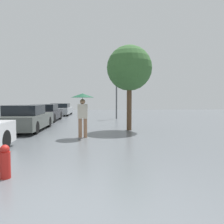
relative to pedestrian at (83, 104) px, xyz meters
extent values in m
plane|color=#565B60|center=(0.21, -5.92, -1.37)|extent=(60.00, 60.00, 0.00)
cylinder|color=#9E7051|center=(-0.10, 0.00, -0.99)|extent=(0.14, 0.14, 0.77)
cylinder|color=#9E7051|center=(0.10, 0.00, -0.99)|extent=(0.14, 0.14, 0.77)
cube|color=beige|center=(0.00, 0.00, -0.31)|extent=(0.39, 0.22, 0.58)
sphere|color=#9E7051|center=(0.00, 0.00, 0.08)|extent=(0.21, 0.21, 0.21)
cylinder|color=#515456|center=(0.00, 0.00, -0.06)|extent=(0.02, 0.02, 0.62)
cone|color=#14472D|center=(0.00, 0.00, 0.32)|extent=(0.94, 0.94, 0.16)
cylinder|color=black|center=(-2.22, -2.08, -1.07)|extent=(0.18, 0.61, 0.61)
cube|color=#4C514C|center=(-2.96, 2.26, -0.89)|extent=(1.79, 4.05, 0.64)
cube|color=black|center=(-2.96, 2.06, -0.34)|extent=(1.53, 1.82, 0.47)
cylinder|color=black|center=(-3.77, 3.52, -1.08)|extent=(0.18, 0.59, 0.59)
cylinder|color=black|center=(-2.15, 3.52, -1.08)|extent=(0.18, 0.59, 0.59)
cylinder|color=black|center=(-2.15, 1.01, -1.08)|extent=(0.18, 0.59, 0.59)
cube|color=black|center=(-3.18, 7.09, -0.90)|extent=(1.79, 3.94, 0.60)
cube|color=black|center=(-3.18, 6.90, -0.38)|extent=(1.52, 1.77, 0.44)
cylinder|color=black|center=(-3.98, 8.31, -1.06)|extent=(0.18, 0.62, 0.62)
cylinder|color=black|center=(-2.37, 8.31, -1.06)|extent=(0.18, 0.62, 0.62)
cylinder|color=black|center=(-3.98, 5.87, -1.06)|extent=(0.18, 0.62, 0.62)
cylinder|color=black|center=(-2.37, 5.87, -1.06)|extent=(0.18, 0.62, 0.62)
cube|color=#9EA3A8|center=(-3.10, 12.95, -0.91)|extent=(1.86, 4.16, 0.57)
cube|color=black|center=(-3.10, 12.74, -0.42)|extent=(1.58, 1.87, 0.41)
cylinder|color=black|center=(-3.93, 14.24, -1.04)|extent=(0.18, 0.67, 0.67)
cylinder|color=black|center=(-2.26, 14.24, -1.04)|extent=(0.18, 0.67, 0.67)
cylinder|color=black|center=(-3.93, 11.66, -1.04)|extent=(0.18, 0.67, 0.67)
cylinder|color=black|center=(-2.26, 11.66, -1.04)|extent=(0.18, 0.67, 0.67)
cylinder|color=brown|center=(2.17, 2.05, -0.13)|extent=(0.25, 0.25, 2.48)
sphere|color=#386633|center=(2.17, 2.05, 1.72)|extent=(2.24, 2.24, 2.24)
cylinder|color=#515456|center=(2.05, 8.55, 0.74)|extent=(0.12, 0.12, 4.22)
sphere|color=beige|center=(2.05, 8.55, 2.96)|extent=(0.37, 0.37, 0.37)
cylinder|color=#B21E19|center=(-1.17, -4.52, -1.11)|extent=(0.20, 0.20, 0.52)
sphere|color=#B21E19|center=(-1.17, -4.52, -0.80)|extent=(0.18, 0.18, 0.18)
camera|label=1|loc=(0.66, -8.81, 0.16)|focal=35.00mm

